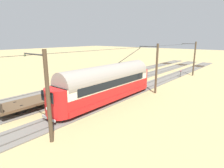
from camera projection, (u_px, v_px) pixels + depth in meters
The scene contains 12 objects.
ground_plane at pixel (109, 87), 28.82m from camera, with size 220.00×220.00×0.00m, color tan.
track_streetcar_siding at pixel (134, 91), 26.32m from camera, with size 2.80×80.00×0.18m.
track_adjacent_siding at pixel (110, 86), 29.04m from camera, with size 2.80×80.00×0.18m.
track_third_siding at pixel (90, 82), 31.76m from camera, with size 2.80×80.00×0.18m.
vintage_streetcar at pixel (108, 83), 21.59m from camera, with size 2.65×15.66×5.75m.
flatcar_adjacent at pixel (60, 94), 22.11m from camera, with size 2.80×14.33×1.60m.
catenary_pole_foreground at pixel (194, 58), 36.70m from camera, with size 2.88×0.28×6.54m.
catenary_pole_mid_near at pixel (156, 68), 24.76m from camera, with size 2.88×0.28×6.54m.
catenary_pole_mid_far at pixel (47, 96), 12.82m from camera, with size 2.88×0.28×6.54m.
overhead_wire_run at pixel (105, 50), 20.32m from camera, with size 2.68×51.83×0.18m.
switch_stand at pixel (180, 74), 35.53m from camera, with size 0.50×0.30×1.24m.
spare_tie_stack at pixel (93, 74), 37.15m from camera, with size 2.40×2.40×0.54m.
Camera 1 is at (-18.17, 21.17, 7.23)m, focal length 30.36 mm.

